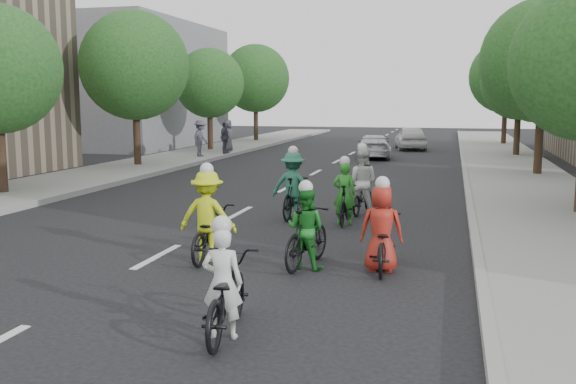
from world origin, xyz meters
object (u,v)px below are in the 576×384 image
at_px(cyclist_3, 293,191).
at_px(spectator_1, 225,138).
at_px(follow_car_lead, 374,146).
at_px(cyclist_2, 362,188).
at_px(follow_car_trail, 411,137).
at_px(cyclist_4, 345,200).
at_px(cyclist_5, 225,293).
at_px(cyclist_1, 209,224).
at_px(cyclist_0, 306,234).
at_px(cyclist_6, 382,238).
at_px(spectator_0, 201,138).
at_px(spectator_2, 228,135).

xyz_separation_m(cyclist_3, spectator_1, (-7.91, 16.65, 0.29)).
xyz_separation_m(cyclist_3, follow_car_lead, (-0.07, 17.79, -0.12)).
height_order(cyclist_2, follow_car_trail, cyclist_2).
xyz_separation_m(cyclist_4, cyclist_5, (-0.28, -7.82, -0.03)).
bearing_deg(cyclist_3, cyclist_1, 86.52).
relative_size(cyclist_5, follow_car_trail, 0.48).
height_order(cyclist_0, cyclist_4, cyclist_4).
height_order(cyclist_0, cyclist_6, cyclist_6).
xyz_separation_m(cyclist_2, spectator_0, (-10.16, 13.67, 0.41)).
xyz_separation_m(cyclist_0, cyclist_1, (-1.93, 0.08, 0.06)).
distance_m(cyclist_4, follow_car_trail, 24.66).
bearing_deg(cyclist_4, follow_car_trail, -92.26).
xyz_separation_m(cyclist_1, cyclist_5, (1.66, -3.67, -0.13)).
bearing_deg(cyclist_2, follow_car_lead, -76.09).
height_order(cyclist_1, cyclist_3, cyclist_3).
distance_m(cyclist_6, spectator_0, 22.40).
distance_m(cyclist_1, cyclist_5, 4.02).
height_order(cyclist_1, follow_car_lead, cyclist_1).
bearing_deg(cyclist_5, cyclist_6, -120.36).
xyz_separation_m(cyclist_5, spectator_1, (-9.03, 24.87, 0.46)).
bearing_deg(cyclist_6, cyclist_0, 1.10).
bearing_deg(cyclist_0, cyclist_3, -62.00).
relative_size(cyclist_4, spectator_0, 0.90).
bearing_deg(cyclist_6, cyclist_2, -82.86).
relative_size(cyclist_3, spectator_2, 1.06).
bearing_deg(follow_car_trail, cyclist_1, 76.55).
distance_m(follow_car_trail, spectator_0, 13.73).
xyz_separation_m(cyclist_0, cyclist_4, (0.01, 4.23, -0.03)).
relative_size(cyclist_6, follow_car_trail, 0.44).
height_order(cyclist_1, cyclist_5, cyclist_1).
bearing_deg(cyclist_2, cyclist_5, 95.16).
xyz_separation_m(cyclist_0, spectator_1, (-9.29, 21.28, 0.39)).
xyz_separation_m(cyclist_0, spectator_0, (-9.95, 19.46, 0.46)).
relative_size(follow_car_trail, spectator_2, 2.41).
relative_size(cyclist_1, spectator_2, 1.09).
bearing_deg(cyclist_4, cyclist_6, 105.94).
height_order(spectator_0, spectator_1, spectator_0).
distance_m(follow_car_lead, follow_car_trail, 6.64).
height_order(cyclist_4, spectator_2, spectator_2).
bearing_deg(cyclist_4, cyclist_2, -99.93).
distance_m(cyclist_1, spectator_1, 22.45).
height_order(cyclist_4, cyclist_5, cyclist_4).
bearing_deg(cyclist_3, follow_car_trail, -90.12).
bearing_deg(spectator_1, cyclist_4, -149.64).
bearing_deg(cyclist_5, spectator_0, -74.01).
relative_size(cyclist_0, spectator_0, 1.02).
xyz_separation_m(cyclist_2, follow_car_lead, (-1.68, 16.63, -0.07)).
height_order(cyclist_0, cyclist_2, cyclist_2).
bearing_deg(cyclist_4, spectator_1, -63.57).
bearing_deg(spectator_2, follow_car_lead, -103.92).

